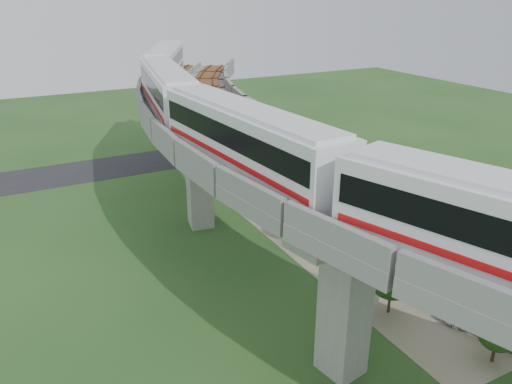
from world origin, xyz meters
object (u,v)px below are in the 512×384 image
(car_white, at_px, (473,322))
(car_red, at_px, (427,218))
(metro_train, at_px, (233,108))
(car_dark, at_px, (361,230))

(car_white, xyz_separation_m, car_red, (8.51, 12.26, 0.12))
(metro_train, xyz_separation_m, car_red, (18.41, -1.21, -11.61))
(metro_train, relative_size, car_white, 19.34)
(metro_train, xyz_separation_m, car_white, (9.89, -13.47, -11.73))
(metro_train, height_order, car_red, metro_train)
(car_white, relative_size, car_dark, 0.76)
(metro_train, distance_m, car_red, 21.79)
(car_white, relative_size, car_red, 0.79)
(car_red, xyz_separation_m, car_dark, (-6.60, 1.00, -0.05))
(car_white, xyz_separation_m, car_dark, (1.91, 13.26, 0.07))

